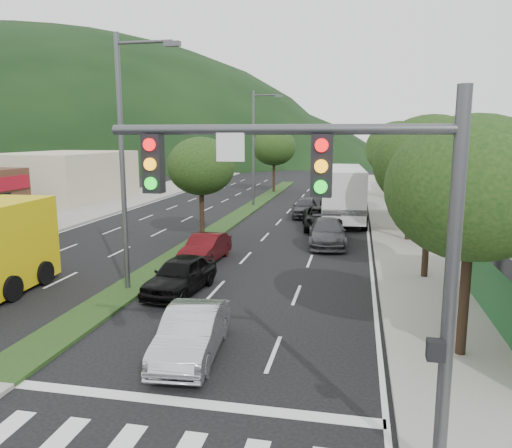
% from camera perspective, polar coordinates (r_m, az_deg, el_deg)
% --- Properties ---
extents(sidewalk_right, '(5.00, 90.00, 0.15)m').
position_cam_1_polar(sidewalk_right, '(35.77, 16.94, -0.23)').
color(sidewalk_right, gray).
rests_on(sidewalk_right, ground).
extents(sidewalk_left, '(6.00, 90.00, 0.15)m').
position_cam_1_polar(sidewalk_left, '(41.84, -20.37, 1.02)').
color(sidewalk_left, gray).
rests_on(sidewalk_left, ground).
extents(median, '(1.60, 56.00, 0.12)m').
position_cam_1_polar(median, '(39.60, -1.78, 1.15)').
color(median, black).
rests_on(median, ground).
extents(traffic_signal, '(6.12, 0.40, 7.00)m').
position_cam_1_polar(traffic_signal, '(8.67, 11.57, -0.44)').
color(traffic_signal, '#47494C').
rests_on(traffic_signal, ground).
extents(bldg_left_far, '(9.00, 14.00, 4.60)m').
position_cam_1_polar(bldg_left_far, '(52.35, -20.96, 5.14)').
color(bldg_left_far, '#B8B092').
rests_on(bldg_left_far, ground).
extents(bldg_right_far, '(10.00, 16.00, 5.20)m').
position_cam_1_polar(bldg_right_far, '(55.20, 22.55, 5.57)').
color(bldg_right_far, '#B8B092').
rests_on(bldg_right_far, ground).
extents(hill_far, '(176.00, 132.00, 82.00)m').
position_cam_1_polar(hill_far, '(149.58, -25.22, 6.74)').
color(hill_far, black).
rests_on(hill_far, ground).
extents(tree_r_a, '(4.60, 4.60, 6.63)m').
position_cam_1_polar(tree_r_a, '(14.46, 23.51, 3.77)').
color(tree_r_a, black).
rests_on(tree_r_a, sidewalk_right).
extents(tree_r_b, '(4.80, 4.80, 6.94)m').
position_cam_1_polar(tree_r_b, '(22.31, 19.36, 6.52)').
color(tree_r_b, black).
rests_on(tree_r_b, sidewalk_right).
extents(tree_r_c, '(4.40, 4.40, 6.48)m').
position_cam_1_polar(tree_r_c, '(30.26, 17.31, 6.87)').
color(tree_r_c, black).
rests_on(tree_r_c, sidewalk_right).
extents(tree_r_d, '(5.00, 5.00, 7.17)m').
position_cam_1_polar(tree_r_d, '(40.20, 15.95, 8.24)').
color(tree_r_d, black).
rests_on(tree_r_d, sidewalk_right).
extents(tree_r_e, '(4.60, 4.60, 6.71)m').
position_cam_1_polar(tree_r_e, '(50.18, 15.08, 8.24)').
color(tree_r_e, black).
rests_on(tree_r_e, sidewalk_right).
extents(tree_med_near, '(4.00, 4.00, 6.02)m').
position_cam_1_polar(tree_med_near, '(29.53, -6.30, 6.57)').
color(tree_med_near, black).
rests_on(tree_med_near, median).
extents(tree_med_far, '(4.80, 4.80, 6.94)m').
position_cam_1_polar(tree_med_far, '(54.83, 2.07, 8.82)').
color(tree_med_far, black).
rests_on(tree_med_far, median).
extents(streetlight_near, '(2.60, 0.25, 10.00)m').
position_cam_1_polar(streetlight_near, '(20.10, -14.57, 8.00)').
color(streetlight_near, '#47494C').
rests_on(streetlight_near, ground).
extents(streetlight_mid, '(2.60, 0.25, 10.00)m').
position_cam_1_polar(streetlight_mid, '(43.96, -0.04, 9.27)').
color(streetlight_mid, '#47494C').
rests_on(streetlight_mid, ground).
extents(sedan_silver, '(1.84, 4.37, 1.40)m').
position_cam_1_polar(sedan_silver, '(14.54, -7.35, -12.22)').
color(sedan_silver, '#ACAFB4').
rests_on(sedan_silver, ground).
extents(car_queue_a, '(2.18, 4.45, 1.46)m').
position_cam_1_polar(car_queue_a, '(20.17, -8.66, -5.77)').
color(car_queue_a, black).
rests_on(car_queue_a, ground).
extents(car_queue_b, '(2.47, 5.22, 1.47)m').
position_cam_1_polar(car_queue_b, '(28.76, 8.14, -0.98)').
color(car_queue_b, '#454549').
rests_on(car_queue_b, ground).
extents(car_queue_c, '(1.69, 4.23, 1.37)m').
position_cam_1_polar(car_queue_c, '(24.93, -5.79, -2.76)').
color(car_queue_c, '#470B0F').
rests_on(car_queue_c, ground).
extents(car_queue_d, '(3.10, 5.55, 1.47)m').
position_cam_1_polar(car_queue_d, '(33.72, 7.51, 0.66)').
color(car_queue_d, black).
rests_on(car_queue_d, ground).
extents(car_queue_e, '(2.02, 4.58, 1.53)m').
position_cam_1_polar(car_queue_e, '(38.78, 5.64, 1.97)').
color(car_queue_e, '#424246').
rests_on(car_queue_e, ground).
extents(car_queue_f, '(2.66, 5.21, 1.45)m').
position_cam_1_polar(car_queue_f, '(49.75, 9.05, 3.63)').
color(car_queue_f, black).
rests_on(car_queue_f, ground).
extents(motorhome, '(3.73, 10.34, 3.90)m').
position_cam_1_polar(motorhome, '(37.11, 9.83, 3.55)').
color(motorhome, silver).
rests_on(motorhome, ground).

